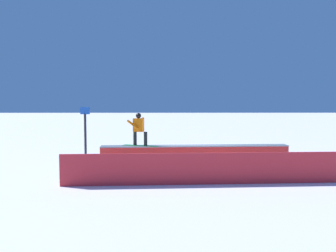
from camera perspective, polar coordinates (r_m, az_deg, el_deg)
The scene contains 5 objects.
ground_plane at distance 14.72m, azimuth 4.32°, elevation -6.01°, with size 120.00×120.00×0.00m, color white.
grind_box at distance 14.67m, azimuth 4.33°, elevation -4.70°, with size 7.68×0.95×0.75m.
snowboarder at distance 14.42m, azimuth -4.68°, elevation -0.35°, with size 1.47×0.74×1.33m.
safety_fence at distance 11.08m, azimuth 5.94°, elevation -6.81°, with size 8.80×0.06×0.98m, color red.
trail_marker at distance 15.58m, azimuth -13.10°, elevation -1.01°, with size 0.40×0.10×2.30m.
Camera 1 is at (1.25, 14.44, 2.59)m, focal length 38.09 mm.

